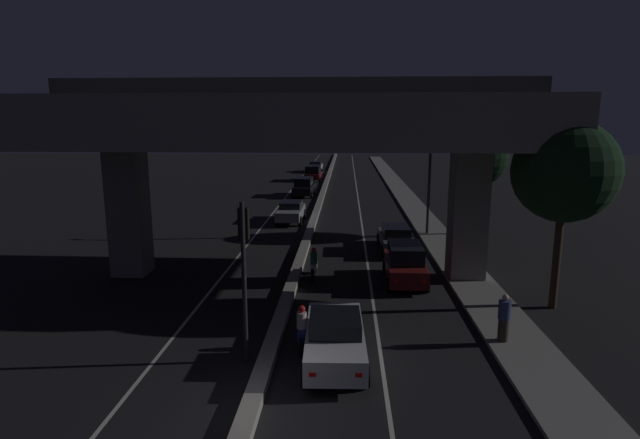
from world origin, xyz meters
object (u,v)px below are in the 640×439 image
car_grey_third (395,237)px  motorcycle_white_filtering_mid (314,265)px  motorcycle_blue_filtering_near (302,330)px  car_dark_red_third_oncoming (313,173)px  car_dark_red_second (405,263)px  car_white_lead (335,338)px  car_white_fourth_oncoming (316,166)px  street_lamp (425,154)px  pedestrian_on_sidewalk (504,318)px  traffic_light_left_of_median (244,254)px  car_silver_lead_oncoming (291,211)px  car_black_second_oncoming (304,186)px

car_grey_third → motorcycle_white_filtering_mid: bearing=140.0°
motorcycle_blue_filtering_near → car_dark_red_third_oncoming: bearing=1.1°
car_dark_red_third_oncoming → motorcycle_blue_filtering_near: car_dark_red_third_oncoming is taller
car_dark_red_second → car_dark_red_third_oncoming: bearing=10.4°
car_white_lead → car_dark_red_third_oncoming: size_ratio=0.97×
car_dark_red_second → car_white_fourth_oncoming: 50.45m
street_lamp → motorcycle_white_filtering_mid: 12.20m
car_dark_red_third_oncoming → pedestrian_on_sidewalk: size_ratio=2.86×
car_white_lead → car_white_fourth_oncoming: (-4.14, 57.75, -0.00)m
traffic_light_left_of_median → car_white_fourth_oncoming: size_ratio=1.06×
street_lamp → car_silver_lead_oncoming: (-8.93, 3.86, -4.43)m
motorcycle_blue_filtering_near → motorcycle_white_filtering_mid: bearing=-1.6°
street_lamp → car_grey_third: 6.36m
car_dark_red_second → motorcycle_blue_filtering_near: 8.01m
car_dark_red_second → street_lamp: bearing=-12.2°
pedestrian_on_sidewalk → street_lamp: bearing=91.0°
traffic_light_left_of_median → car_silver_lead_oncoming: (-1.01, 21.45, -2.60)m
traffic_light_left_of_median → car_black_second_oncoming: 34.34m
street_lamp → car_silver_lead_oncoming: street_lamp is taller
car_grey_third → car_black_second_oncoming: 21.80m
car_white_lead → car_dark_red_second: 8.37m
car_grey_third → car_silver_lead_oncoming: 10.42m
street_lamp → car_black_second_oncoming: (-9.07, 16.65, -4.28)m
car_white_lead → car_grey_third: 13.92m
car_silver_lead_oncoming → motorcycle_blue_filtering_near: bearing=8.3°
motorcycle_white_filtering_mid → car_white_fourth_oncoming: bearing=5.1°
car_white_lead → pedestrian_on_sidewalk: (5.49, 1.50, 0.13)m
traffic_light_left_of_median → car_black_second_oncoming: bearing=91.9°
traffic_light_left_of_median → car_black_second_oncoming: (-1.15, 34.23, -2.45)m
car_white_fourth_oncoming → motorcycle_blue_filtering_near: 56.91m
car_grey_third → car_white_fourth_oncoming: 44.77m
car_white_fourth_oncoming → pedestrian_on_sidewalk: (9.62, -56.25, 0.13)m
car_dark_red_third_oncoming → motorcycle_blue_filtering_near: (2.70, -46.11, -0.38)m
car_grey_third → pedestrian_on_sidewalk: pedestrian_on_sidewalk is taller
street_lamp → car_grey_third: (-2.11, -4.01, -4.46)m
motorcycle_blue_filtering_near → pedestrian_on_sidewalk: (6.58, 0.58, 0.31)m
car_white_fourth_oncoming → car_dark_red_second: bearing=9.4°
car_black_second_oncoming → car_white_fourth_oncoming: bearing=-177.4°
motorcycle_white_filtering_mid → car_black_second_oncoming: bearing=7.5°
car_dark_red_second → car_grey_third: (0.11, 5.76, -0.15)m
car_white_lead → street_lamp: bearing=-18.3°
traffic_light_left_of_median → car_grey_third: traffic_light_left_of_median is taller
car_white_lead → car_black_second_oncoming: 34.45m
car_black_second_oncoming → car_dark_red_third_oncoming: 12.80m
motorcycle_white_filtering_mid → pedestrian_on_sidewalk: pedestrian_on_sidewalk is taller
pedestrian_on_sidewalk → motorcycle_white_filtering_mid: bearing=134.6°
motorcycle_blue_filtering_near → pedestrian_on_sidewalk: pedestrian_on_sidewalk is taller
car_dark_red_second → motorcycle_white_filtering_mid: car_dark_red_second is taller
car_dark_red_second → car_white_fourth_oncoming: car_dark_red_second is taller
car_white_lead → car_dark_red_second: car_dark_red_second is taller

